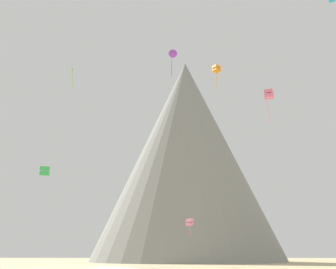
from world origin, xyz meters
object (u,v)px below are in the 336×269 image
object	(u,v)px
kite_pink_low	(190,222)
kite_violet_high	(173,54)
kite_orange_high	(216,69)
kite_lime_high	(72,70)
rock_massif	(188,168)
kite_rainbow_high	(269,94)
kite_green_low	(45,171)

from	to	relation	value
kite_pink_low	kite_violet_high	bearing A→B (deg)	119.26
kite_orange_high	kite_lime_high	distance (m)	29.43
rock_massif	kite_pink_low	xyz separation A→B (m)	(-0.25, -45.50, -19.84)
rock_massif	kite_rainbow_high	xyz separation A→B (m)	(12.20, -66.56, -1.60)
kite_orange_high	kite_rainbow_high	distance (m)	19.00
kite_lime_high	kite_rainbow_high	size ratio (longest dim) A/B	0.73
kite_rainbow_high	kite_green_low	distance (m)	35.64
kite_orange_high	kite_lime_high	size ratio (longest dim) A/B	1.26
kite_violet_high	kite_rainbow_high	world-z (taller)	kite_violet_high
kite_pink_low	kite_green_low	size ratio (longest dim) A/B	2.01
kite_green_low	kite_rainbow_high	bearing A→B (deg)	173.07
rock_massif	kite_violet_high	distance (m)	70.41
rock_massif	kite_lime_high	xyz separation A→B (m)	(-18.95, -67.75, 2.48)
kite_orange_high	kite_pink_low	size ratio (longest dim) A/B	1.44
rock_massif	kite_green_low	size ratio (longest dim) A/B	46.75
kite_lime_high	kite_rainbow_high	world-z (taller)	kite_lime_high
kite_pink_low	rock_massif	bearing A→B (deg)	-55.11
kite_orange_high	kite_green_low	world-z (taller)	kite_orange_high
kite_orange_high	kite_green_low	distance (m)	40.93
rock_massif	kite_rainbow_high	bearing A→B (deg)	-79.62
rock_massif	kite_green_low	distance (m)	77.68
kite_pink_low	kite_green_low	distance (m)	34.71
rock_massif	kite_lime_high	world-z (taller)	rock_massif
kite_lime_high	kite_green_low	distance (m)	18.38
kite_orange_high	kite_green_low	size ratio (longest dim) A/B	2.90
kite_green_low	kite_violet_high	bearing A→B (deg)	171.63
kite_pink_low	kite_orange_high	bearing A→B (deg)	163.27
kite_lime_high	kite_green_low	xyz separation A→B (m)	(-1.16, -5.79, -17.41)
kite_rainbow_high	kite_pink_low	bearing A→B (deg)	140.60
kite_pink_low	kite_green_low	world-z (taller)	kite_green_low
kite_violet_high	kite_rainbow_high	distance (m)	16.38
kite_violet_high	kite_green_low	size ratio (longest dim) A/B	2.57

